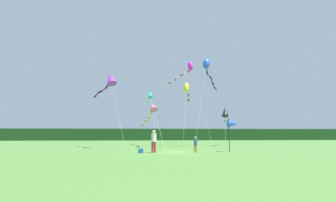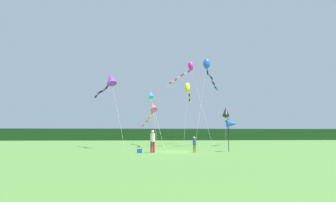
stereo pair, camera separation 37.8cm
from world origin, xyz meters
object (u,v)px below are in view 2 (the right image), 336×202
object	(u,v)px
cooler_box	(140,151)
kite_magenta	(187,70)
person_adult	(153,140)
kite_rainbow	(152,110)
kite_yellow	(188,89)
kite_cyan	(150,96)
banner_flag_pole	(232,124)
kite_purple	(110,80)
person_child	(194,144)
kite_black	(226,113)
kite_blue	(208,68)

from	to	relation	value
cooler_box	kite_magenta	world-z (taller)	kite_magenta
person_adult	kite_magenta	xyz separation A→B (m)	(4.64, 11.43, 8.62)
person_adult	cooler_box	size ratio (longest dim) A/B	4.49
cooler_box	kite_magenta	distance (m)	16.15
kite_rainbow	cooler_box	bearing A→B (deg)	-96.74
person_adult	kite_yellow	size ratio (longest dim) A/B	0.19
kite_rainbow	kite_cyan	world-z (taller)	kite_cyan
banner_flag_pole	kite_purple	size ratio (longest dim) A/B	0.35
kite_cyan	kite_yellow	size ratio (longest dim) A/B	0.83
person_child	kite_yellow	distance (m)	20.67
kite_purple	banner_flag_pole	bearing A→B (deg)	-30.27
person_adult	kite_purple	bearing A→B (deg)	121.55
person_adult	kite_yellow	bearing A→B (deg)	72.69
cooler_box	kite_rainbow	bearing A→B (deg)	83.26
person_child	kite_black	distance (m)	14.15
person_child	kite_cyan	distance (m)	18.45
person_adult	person_child	bearing A→B (deg)	0.46
person_adult	kite_blue	bearing A→B (deg)	56.22
person_child	banner_flag_pole	size ratio (longest dim) A/B	0.44
kite_purple	kite_magenta	bearing A→B (deg)	24.27
kite_blue	banner_flag_pole	bearing A→B (deg)	-91.90
cooler_box	kite_yellow	size ratio (longest dim) A/B	0.04
cooler_box	kite_blue	distance (m)	16.98
kite_black	kite_magenta	bearing A→B (deg)	-171.87
person_child	kite_black	world-z (taller)	kite_black
person_adult	kite_magenta	world-z (taller)	kite_magenta
kite_black	kite_rainbow	bearing A→B (deg)	-167.37
kite_blue	person_adult	bearing A→B (deg)	-123.78
person_adult	kite_cyan	world-z (taller)	kite_cyan
kite_rainbow	person_child	bearing A→B (deg)	-71.63
cooler_box	kite_rainbow	size ratio (longest dim) A/B	0.04
kite_magenta	kite_yellow	world-z (taller)	kite_magenta
banner_flag_pole	kite_black	world-z (taller)	kite_black
person_child	kite_purple	world-z (taller)	kite_purple
banner_flag_pole	kite_magenta	bearing A→B (deg)	101.93
kite_cyan	kite_purple	world-z (taller)	kite_purple
banner_flag_pole	kite_yellow	xyz separation A→B (m)	(-0.97, 18.42, 5.97)
kite_magenta	kite_purple	size ratio (longest dim) A/B	1.28
kite_yellow	kite_blue	bearing A→B (deg)	-80.94
person_adult	kite_purple	size ratio (longest dim) A/B	0.22
kite_yellow	cooler_box	bearing A→B (deg)	-109.83
kite_rainbow	kite_magenta	size ratio (longest dim) A/B	1.00
person_adult	kite_magenta	bearing A→B (deg)	67.91
person_child	kite_yellow	size ratio (longest dim) A/B	0.14
cooler_box	kite_purple	world-z (taller)	kite_purple
kite_magenta	kite_cyan	xyz separation A→B (m)	(-4.49, 5.61, -2.60)
person_child	kite_rainbow	bearing A→B (deg)	108.37
banner_flag_pole	kite_purple	bearing A→B (deg)	149.73
kite_blue	kite_rainbow	bearing A→B (deg)	-173.23
kite_magenta	person_child	bearing A→B (deg)	-95.82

